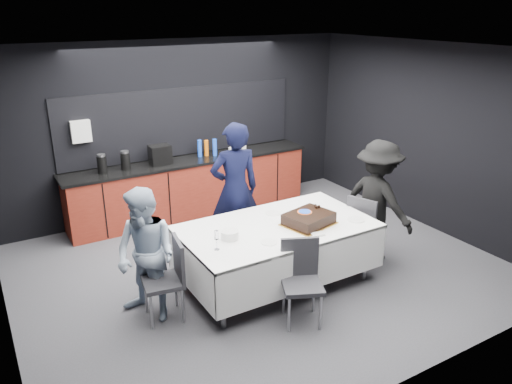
{
  "coord_description": "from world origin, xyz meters",
  "views": [
    {
      "loc": [
        -3.02,
        -5.0,
        3.27
      ],
      "look_at": [
        0.0,
        0.1,
        1.05
      ],
      "focal_mm": 35.0,
      "sensor_mm": 36.0,
      "label": 1
    }
  ],
  "objects_px": {
    "person_center": "(235,190)",
    "champagne_flute": "(216,236)",
    "person_left": "(146,256)",
    "plate_stack": "(230,235)",
    "chair_near": "(301,275)",
    "chair_left": "(170,274)",
    "party_table": "(277,236)",
    "chair_right": "(364,223)",
    "person_right": "(377,201)",
    "cake_assembly": "(309,219)"
  },
  "relations": [
    {
      "from": "chair_left",
      "to": "chair_right",
      "type": "xyz_separation_m",
      "value": [
        2.74,
        -0.06,
        0.0
      ]
    },
    {
      "from": "plate_stack",
      "to": "champagne_flute",
      "type": "bearing_deg",
      "value": -146.29
    },
    {
      "from": "party_table",
      "to": "person_right",
      "type": "relative_size",
      "value": 1.4
    },
    {
      "from": "cake_assembly",
      "to": "party_table",
      "type": "bearing_deg",
      "value": 154.65
    },
    {
      "from": "chair_right",
      "to": "chair_near",
      "type": "distance_m",
      "value": 1.67
    },
    {
      "from": "party_table",
      "to": "cake_assembly",
      "type": "bearing_deg",
      "value": -25.35
    },
    {
      "from": "chair_left",
      "to": "person_right",
      "type": "xyz_separation_m",
      "value": [
        2.92,
        -0.09,
        0.29
      ]
    },
    {
      "from": "person_right",
      "to": "chair_near",
      "type": "bearing_deg",
      "value": 101.96
    },
    {
      "from": "person_left",
      "to": "chair_left",
      "type": "bearing_deg",
      "value": 30.07
    },
    {
      "from": "chair_near",
      "to": "plate_stack",
      "type": "bearing_deg",
      "value": 122.95
    },
    {
      "from": "chair_left",
      "to": "chair_near",
      "type": "distance_m",
      "value": 1.43
    },
    {
      "from": "champagne_flute",
      "to": "person_center",
      "type": "xyz_separation_m",
      "value": [
        0.87,
        1.19,
        -0.01
      ]
    },
    {
      "from": "plate_stack",
      "to": "champagne_flute",
      "type": "relative_size",
      "value": 0.91
    },
    {
      "from": "party_table",
      "to": "plate_stack",
      "type": "relative_size",
      "value": 11.34
    },
    {
      "from": "person_left",
      "to": "cake_assembly",
      "type": "bearing_deg",
      "value": 52.81
    },
    {
      "from": "chair_left",
      "to": "person_center",
      "type": "height_order",
      "value": "person_center"
    },
    {
      "from": "chair_right",
      "to": "person_right",
      "type": "relative_size",
      "value": 0.56
    },
    {
      "from": "party_table",
      "to": "person_center",
      "type": "distance_m",
      "value": 1.04
    },
    {
      "from": "person_right",
      "to": "champagne_flute",
      "type": "bearing_deg",
      "value": 82.81
    },
    {
      "from": "champagne_flute",
      "to": "person_right",
      "type": "height_order",
      "value": "person_right"
    },
    {
      "from": "person_left",
      "to": "plate_stack",
      "type": "bearing_deg",
      "value": 52.52
    },
    {
      "from": "chair_left",
      "to": "chair_right",
      "type": "bearing_deg",
      "value": -1.35
    },
    {
      "from": "party_table",
      "to": "person_center",
      "type": "xyz_separation_m",
      "value": [
        -0.04,
        1.0,
        0.29
      ]
    },
    {
      "from": "plate_stack",
      "to": "chair_right",
      "type": "relative_size",
      "value": 0.22
    },
    {
      "from": "champagne_flute",
      "to": "chair_near",
      "type": "bearing_deg",
      "value": -38.38
    },
    {
      "from": "chair_right",
      "to": "plate_stack",
      "type": "bearing_deg",
      "value": 178.48
    },
    {
      "from": "party_table",
      "to": "plate_stack",
      "type": "xyz_separation_m",
      "value": [
        -0.66,
        -0.03,
        0.19
      ]
    },
    {
      "from": "chair_left",
      "to": "person_center",
      "type": "bearing_deg",
      "value": 36.79
    },
    {
      "from": "person_left",
      "to": "person_right",
      "type": "distance_m",
      "value": 3.14
    },
    {
      "from": "person_center",
      "to": "chair_left",
      "type": "bearing_deg",
      "value": 46.32
    },
    {
      "from": "cake_assembly",
      "to": "plate_stack",
      "type": "height_order",
      "value": "cake_assembly"
    },
    {
      "from": "chair_near",
      "to": "person_center",
      "type": "relative_size",
      "value": 0.5
    },
    {
      "from": "party_table",
      "to": "chair_left",
      "type": "bearing_deg",
      "value": -179.11
    },
    {
      "from": "cake_assembly",
      "to": "plate_stack",
      "type": "relative_size",
      "value": 3.31
    },
    {
      "from": "person_center",
      "to": "champagne_flute",
      "type": "bearing_deg",
      "value": 63.49
    },
    {
      "from": "chair_right",
      "to": "person_center",
      "type": "distance_m",
      "value": 1.8
    },
    {
      "from": "party_table",
      "to": "chair_near",
      "type": "relative_size",
      "value": 2.51
    },
    {
      "from": "chair_left",
      "to": "chair_right",
      "type": "height_order",
      "value": "same"
    },
    {
      "from": "person_center",
      "to": "person_right",
      "type": "relative_size",
      "value": 1.12
    },
    {
      "from": "chair_left",
      "to": "person_right",
      "type": "height_order",
      "value": "person_right"
    },
    {
      "from": "cake_assembly",
      "to": "person_right",
      "type": "xyz_separation_m",
      "value": [
        1.17,
        0.05,
        -0.02
      ]
    },
    {
      "from": "party_table",
      "to": "chair_left",
      "type": "height_order",
      "value": "chair_left"
    },
    {
      "from": "plate_stack",
      "to": "chair_left",
      "type": "height_order",
      "value": "chair_left"
    },
    {
      "from": "person_center",
      "to": "person_left",
      "type": "relative_size",
      "value": 1.23
    },
    {
      "from": "person_left",
      "to": "party_table",
      "type": "bearing_deg",
      "value": 56.98
    },
    {
      "from": "chair_left",
      "to": "champagne_flute",
      "type": "bearing_deg",
      "value": -19.62
    },
    {
      "from": "cake_assembly",
      "to": "plate_stack",
      "type": "bearing_deg",
      "value": 172.58
    },
    {
      "from": "champagne_flute",
      "to": "chair_right",
      "type": "distance_m",
      "value": 2.29
    },
    {
      "from": "party_table",
      "to": "person_right",
      "type": "bearing_deg",
      "value": -4.18
    },
    {
      "from": "chair_near",
      "to": "party_table",
      "type": "bearing_deg",
      "value": 76.54
    }
  ]
}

